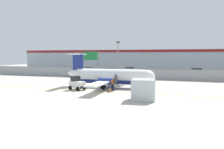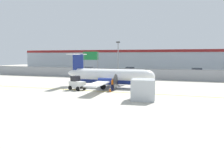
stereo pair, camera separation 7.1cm
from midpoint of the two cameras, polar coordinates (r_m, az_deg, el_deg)
The scene contains 17 objects.
ground_plane at distance 28.51m, azimuth -2.69°, elevation -4.42°, with size 140.00×140.00×0.01m.
perimeter_fence at distance 43.63m, azimuth 4.63°, elevation 0.31°, with size 98.00×0.10×2.10m.
parking_lot_strip at distance 54.94m, azimuth 7.33°, elevation 0.15°, with size 98.00×17.00×0.12m.
background_building at distance 73.03m, azimuth 9.98°, elevation 3.82°, with size 91.00×8.10×6.50m.
commuter_airplane at distance 31.92m, azimuth -0.21°, elevation -0.51°, with size 13.36×16.03×4.92m.
baggage_tug at distance 30.03m, azimuth -9.21°, elevation -2.36°, with size 2.57×2.01×1.88m.
ground_crew_worker at distance 28.88m, azimuth 0.07°, elevation -2.39°, with size 0.55×0.41×1.70m.
cargo_container at distance 23.00m, azimuth 8.10°, elevation -3.97°, with size 2.59×2.23×2.20m.
traffic_cone_near_left at distance 34.61m, azimuth -9.60°, elevation -2.30°, with size 0.36×0.36×0.64m.
traffic_cone_near_right at distance 31.56m, azimuth 7.46°, elevation -2.97°, with size 0.36×0.36×0.64m.
traffic_cone_far_left at distance 28.17m, azimuth -0.59°, elevation -3.89°, with size 0.36×0.36×0.64m.
parked_car_0 at distance 57.66m, azimuth -6.52°, elevation 1.21°, with size 4.30×2.22×1.58m.
parked_car_1 at distance 56.94m, azimuth 4.54°, elevation 1.18°, with size 4.38×2.42×1.58m.
parked_car_2 at distance 48.28m, azimuth 11.26°, elevation 0.42°, with size 4.20×2.01×1.58m.
parked_car_3 at distance 56.04m, azimuth 21.28°, elevation 0.79°, with size 4.32×2.27×1.58m.
apron_light_pole at distance 41.26m, azimuth 1.52°, elevation 4.49°, with size 0.70×0.30×7.27m.
highway_sign at distance 48.43m, azimuth -5.67°, elevation 4.35°, with size 3.60×0.14×5.50m.
Camera 1 is at (9.76, -24.38, 4.67)m, focal length 35.00 mm.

